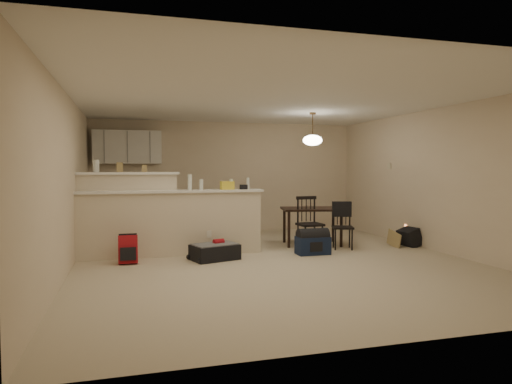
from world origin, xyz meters
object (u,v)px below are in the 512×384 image
object	(u,v)px
dining_chair_far	(343,226)
black_daypack	(410,237)
red_backpack	(128,250)
dining_chair_near	(310,223)
suitcase	(215,252)
navy_duffel	(313,245)
pendant_lamp	(312,140)
dining_table	(312,212)

from	to	relation	value
dining_chair_far	black_daypack	world-z (taller)	dining_chair_far
red_backpack	dining_chair_near	bearing A→B (deg)	7.38
suitcase	dining_chair_far	bearing A→B (deg)	-9.48
red_backpack	navy_duffel	world-z (taller)	red_backpack
pendant_lamp	dining_chair_near	size ratio (longest dim) A/B	0.66
dining_chair_near	navy_duffel	world-z (taller)	dining_chair_near
red_backpack	navy_duffel	distance (m)	3.01
pendant_lamp	red_backpack	bearing A→B (deg)	-165.98
dining_chair_near	black_daypack	size ratio (longest dim) A/B	2.55
suitcase	dining_chair_near	bearing A→B (deg)	-2.05
red_backpack	navy_duffel	size ratio (longest dim) A/B	0.78
pendant_lamp	suitcase	world-z (taller)	pendant_lamp
dining_chair_near	suitcase	world-z (taller)	dining_chair_near
dining_chair_near	pendant_lamp	bearing A→B (deg)	59.73
red_backpack	dining_chair_far	bearing A→B (deg)	3.60
dining_chair_near	red_backpack	xyz separation A→B (m)	(-3.16, -0.44, -0.26)
dining_chair_far	suitcase	xyz separation A→B (m)	(-2.40, -0.33, -0.29)
dining_chair_near	suitcase	distance (m)	1.94
suitcase	red_backpack	distance (m)	1.33
dining_chair_near	black_daypack	world-z (taller)	dining_chair_near
dining_chair_far	pendant_lamp	bearing A→B (deg)	140.21
dining_chair_near	navy_duffel	distance (m)	0.61
dining_table	dining_chair_far	distance (m)	0.71
dining_chair_near	black_daypack	distance (m)	1.93
navy_duffel	black_daypack	distance (m)	2.06
dining_table	navy_duffel	world-z (taller)	dining_table
dining_chair_near	suitcase	size ratio (longest dim) A/B	1.32
pendant_lamp	dining_table	bearing A→B (deg)	180.00
dining_chair_far	red_backpack	bearing A→B (deg)	-157.63
black_daypack	pendant_lamp	bearing A→B (deg)	63.07
dining_chair_far	navy_duffel	xyz separation A→B (m)	(-0.72, -0.33, -0.26)
suitcase	black_daypack	distance (m)	3.74
pendant_lamp	navy_duffel	size ratio (longest dim) A/B	1.12
navy_duffel	black_daypack	bearing A→B (deg)	7.27
red_backpack	black_daypack	size ratio (longest dim) A/B	1.16
dining_table	suitcase	world-z (taller)	dining_table
dining_chair_far	red_backpack	size ratio (longest dim) A/B	1.94
dining_chair_near	dining_chair_far	size ratio (longest dim) A/B	1.14
dining_table	black_daypack	world-z (taller)	dining_table
suitcase	dining_table	bearing A→B (deg)	6.57
pendant_lamp	black_daypack	bearing A→B (deg)	-20.97
dining_table	dining_chair_far	xyz separation A→B (m)	(0.36, -0.57, -0.20)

